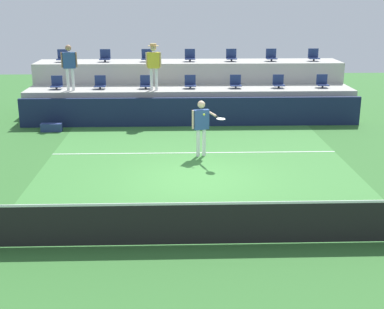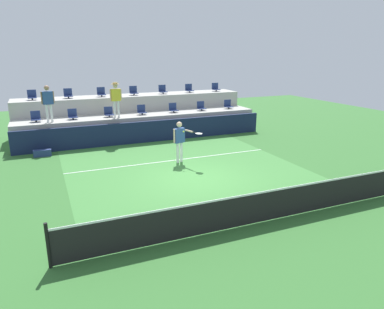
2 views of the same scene
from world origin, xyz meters
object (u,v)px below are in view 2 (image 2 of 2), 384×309
object	(u,v)px
stadium_chair_upper_left	(68,94)
stadium_chair_upper_far_right	(216,88)
stadium_chair_upper_center	(134,91)
spectator_with_hat	(116,96)
stadium_chair_lower_left	(73,115)
stadium_chair_lower_center	(142,111)
stadium_chair_upper_mid_right	(163,90)
spectator_in_white	(48,100)
stadium_chair_lower_right	(201,107)
tennis_player	(180,138)
tennis_ball	(184,132)
stadium_chair_upper_right	(189,89)
stadium_chair_upper_far_left	(32,96)
stadium_chair_lower_mid_left	(109,113)
stadium_chair_lower_far_left	(36,117)
stadium_chair_upper_mid_left	(101,93)
stadium_chair_lower_far_right	(228,105)
equipment_bag	(42,153)
stadium_chair_lower_mid_right	(173,108)

from	to	relation	value
stadium_chair_upper_left	stadium_chair_upper_far_right	distance (m)	8.94
stadium_chair_upper_center	spectator_with_hat	distance (m)	2.63
stadium_chair_lower_left	stadium_chair_lower_center	size ratio (longest dim) A/B	1.00
stadium_chair_upper_mid_right	spectator_in_white	world-z (taller)	spectator_in_white
stadium_chair_lower_right	tennis_player	size ratio (longest dim) A/B	0.30
tennis_ball	stadium_chair_upper_right	bearing A→B (deg)	65.67
stadium_chair_upper_far_left	stadium_chair_upper_center	world-z (taller)	same
stadium_chair_lower_mid_left	tennis_player	size ratio (longest dim) A/B	0.30
stadium_chair_upper_left	stadium_chair_upper_right	distance (m)	7.11
stadium_chair_lower_left	stadium_chair_lower_right	world-z (taller)	same
spectator_in_white	stadium_chair_lower_mid_left	bearing A→B (deg)	7.56
stadium_chair_lower_far_left	stadium_chair_upper_far_right	xyz separation A→B (m)	(10.67, 1.80, 0.85)
tennis_player	stadium_chair_lower_center	bearing A→B (deg)	92.28
stadium_chair_lower_mid_left	stadium_chair_upper_mid_right	size ratio (longest dim) A/B	1.00
stadium_chair_upper_center	stadium_chair_upper_right	xyz separation A→B (m)	(3.50, 0.00, 0.00)
stadium_chair_upper_mid_left	spectator_in_white	bearing A→B (deg)	-142.67
tennis_ball	stadium_chair_upper_far_left	bearing A→B (deg)	127.74
stadium_chair_lower_center	stadium_chair_lower_far_right	distance (m)	5.32
stadium_chair_upper_center	spectator_with_hat	size ratio (longest dim) A/B	0.29
stadium_chair_lower_right	stadium_chair_upper_mid_right	world-z (taller)	stadium_chair_upper_mid_right
tennis_player	stadium_chair_upper_mid_left	bearing A→B (deg)	106.03
stadium_chair_upper_mid_right	equipment_bag	bearing A→B (deg)	-152.07
stadium_chair_lower_left	stadium_chair_upper_mid_right	xyz separation A→B (m)	(5.40, 1.80, 0.85)
stadium_chair_upper_left	stadium_chair_lower_left	bearing A→B (deg)	-90.32
stadium_chair_lower_far_left	spectator_in_white	size ratio (longest dim) A/B	0.30
stadium_chair_lower_far_right	stadium_chair_lower_mid_right	bearing A→B (deg)	180.00
stadium_chair_lower_far_left	stadium_chair_lower_left	xyz separation A→B (m)	(1.71, 0.00, 0.00)
stadium_chair_lower_far_left	stadium_chair_upper_mid_left	world-z (taller)	stadium_chair_upper_mid_left
stadium_chair_lower_center	tennis_ball	bearing A→B (deg)	-87.32
stadium_chair_lower_center	stadium_chair_upper_far_left	size ratio (longest dim) A/B	1.00
stadium_chair_upper_far_left	stadium_chair_upper_far_right	xyz separation A→B (m)	(10.74, 0.00, 0.00)
stadium_chair_lower_mid_right	stadium_chair_upper_right	size ratio (longest dim) A/B	1.00
stadium_chair_upper_far_left	tennis_ball	bearing A→B (deg)	-52.26
stadium_chair_lower_mid_right	stadium_chair_lower_right	world-z (taller)	same
stadium_chair_lower_right	stadium_chair_upper_right	world-z (taller)	stadium_chair_upper_right
stadium_chair_lower_center	stadium_chair_lower_mid_right	distance (m)	1.82
stadium_chair_lower_mid_left	stadium_chair_upper_far_right	bearing A→B (deg)	14.14
stadium_chair_lower_center	stadium_chair_upper_right	xyz separation A→B (m)	(3.54, 1.80, 0.85)
stadium_chair_lower_far_left	stadium_chair_upper_center	distance (m)	5.70
tennis_player	spectator_with_hat	distance (m)	5.23
stadium_chair_lower_far_left	spectator_with_hat	bearing A→B (deg)	-5.67
stadium_chair_lower_center	equipment_bag	world-z (taller)	stadium_chair_lower_center
stadium_chair_lower_mid_right	stadium_chair_upper_right	world-z (taller)	stadium_chair_upper_right
stadium_chair_lower_right	tennis_player	distance (m)	6.18
stadium_chair_upper_far_left	spectator_with_hat	size ratio (longest dim) A/B	0.29
stadium_chair_lower_center	stadium_chair_upper_far_right	xyz separation A→B (m)	(5.37, 1.80, 0.85)
tennis_ball	spectator_with_hat	bearing A→B (deg)	108.31
stadium_chair_lower_mid_left	stadium_chair_upper_right	size ratio (longest dim) A/B	1.00
stadium_chair_lower_right	stadium_chair_upper_center	xyz separation A→B (m)	(-3.50, 1.80, 0.85)
stadium_chair_lower_far_left	stadium_chair_lower_center	world-z (taller)	same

